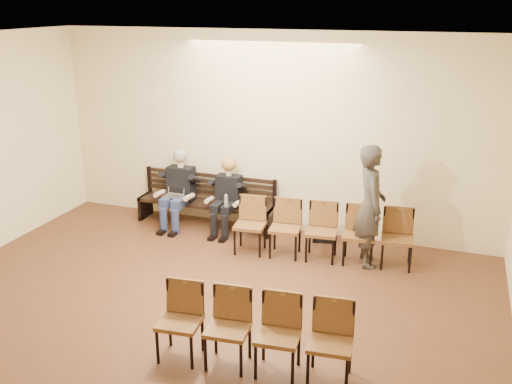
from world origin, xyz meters
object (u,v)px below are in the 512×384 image
at_px(seated_woman, 227,198).
at_px(chair_row_front, 321,232).
at_px(laptop, 173,198).
at_px(water_bottle, 226,208).
at_px(bench, 206,214).
at_px(seated_man, 179,188).
at_px(passerby, 371,197).
at_px(chair_row_back, 252,333).
at_px(bag, 323,233).

bearing_deg(seated_woman, chair_row_front, -17.18).
xyz_separation_m(laptop, water_bottle, (1.09, -0.13, -0.01)).
height_order(bench, seated_man, seated_man).
distance_m(water_bottle, passerby, 2.54).
xyz_separation_m(seated_man, seated_woman, (0.94, 0.00, -0.09)).
height_order(seated_woman, chair_row_back, seated_woman).
height_order(water_bottle, chair_row_back, chair_row_back).
distance_m(seated_woman, chair_row_front, 1.95).
distance_m(seated_woman, water_bottle, 0.33).
bearing_deg(seated_woman, chair_row_back, -63.62).
relative_size(bench, seated_man, 1.81).
distance_m(passerby, chair_row_back, 3.32).
height_order(bench, water_bottle, water_bottle).
bearing_deg(chair_row_front, chair_row_back, -97.02).
xyz_separation_m(seated_man, bag, (2.67, 0.15, -0.58)).
bearing_deg(water_bottle, seated_man, 164.08).
xyz_separation_m(bench, seated_woman, (0.48, -0.12, 0.40)).
height_order(laptop, chair_row_back, chair_row_back).
bearing_deg(water_bottle, laptop, 173.35).
relative_size(seated_man, bag, 3.97).
xyz_separation_m(seated_woman, bag, (1.73, 0.15, -0.49)).
bearing_deg(laptop, seated_woman, 1.69).
bearing_deg(seated_man, passerby, -7.76).
relative_size(water_bottle, chair_row_front, 0.08).
bearing_deg(seated_woman, seated_man, 180.00).
relative_size(laptop, chair_row_front, 0.11).
bearing_deg(seated_man, seated_woman, 0.00).
bearing_deg(bag, passerby, -36.33).
height_order(bench, chair_row_front, chair_row_front).
height_order(seated_man, bag, seated_man).
distance_m(seated_woman, bag, 1.80).
distance_m(laptop, water_bottle, 1.09).
relative_size(bag, passerby, 0.16).
bearing_deg(passerby, bench, 58.90).
distance_m(seated_man, seated_woman, 0.95).
relative_size(laptop, chair_row_back, 0.15).
bearing_deg(seated_woman, bench, 165.94).
xyz_separation_m(water_bottle, bag, (1.62, 0.45, -0.43)).
height_order(seated_woman, passerby, passerby).
bearing_deg(bench, chair_row_front, -16.55).
xyz_separation_m(seated_man, passerby, (3.52, -0.48, 0.39)).
height_order(passerby, chair_row_front, passerby).
height_order(seated_man, chair_row_back, seated_man).
height_order(chair_row_front, chair_row_back, chair_row_front).
relative_size(seated_woman, bag, 3.46).
xyz_separation_m(seated_woman, chair_row_front, (1.86, -0.57, -0.16)).
relative_size(bench, passerby, 1.17).
relative_size(water_bottle, chair_row_back, 0.10).
height_order(water_bottle, passerby, passerby).
distance_m(water_bottle, chair_row_back, 3.75).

